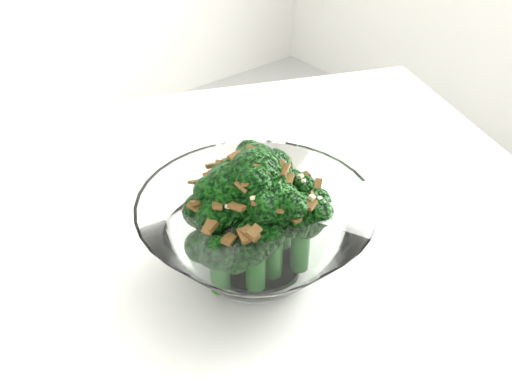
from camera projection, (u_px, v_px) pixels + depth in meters
table at (20, 362)px, 0.54m from camera, size 1.42×1.21×0.75m
broccoli_dish at (255, 226)px, 0.52m from camera, size 0.22×0.22×0.13m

